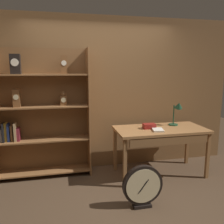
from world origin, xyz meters
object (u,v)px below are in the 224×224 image
Objects in this scene: desk_lamp at (177,110)px; open_repair_manual at (158,130)px; toolbox_small at (149,126)px; round_clock_large at (143,186)px; workbench at (161,134)px; bookshelf at (40,115)px.

open_repair_manual is (-0.44, -0.25, -0.25)m from desk_lamp.
desk_lamp is at bearing 41.19° from open_repair_manual.
toolbox_small is at bearing -170.43° from desk_lamp.
round_clock_large is at bearing -134.18° from desk_lamp.
workbench is 1.11m from round_clock_large.
open_repair_manual reaches higher than round_clock_large.
open_repair_manual is (-0.10, -0.10, 0.09)m from workbench.
bookshelf reaches higher than open_repair_manual.
bookshelf reaches higher than desk_lamp.
bookshelf is at bearing 136.34° from round_clock_large.
bookshelf is 9.34× the size of open_repair_manual.
workbench is 3.49× the size of desk_lamp.
bookshelf is at bearing 173.34° from desk_lamp.
workbench is at bearing 56.82° from open_repair_manual.
toolbox_small reaches higher than round_clock_large.
bookshelf is 3.68× the size of round_clock_large.
toolbox_small reaches higher than open_repair_manual.
toolbox_small is 1.12m from round_clock_large.
desk_lamp is at bearing 45.82° from round_clock_large.
round_clock_large is (-0.50, -0.73, -0.51)m from open_repair_manual.
round_clock_large is (1.29, -1.24, -0.73)m from bookshelf.
bookshelf reaches higher than round_clock_large.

